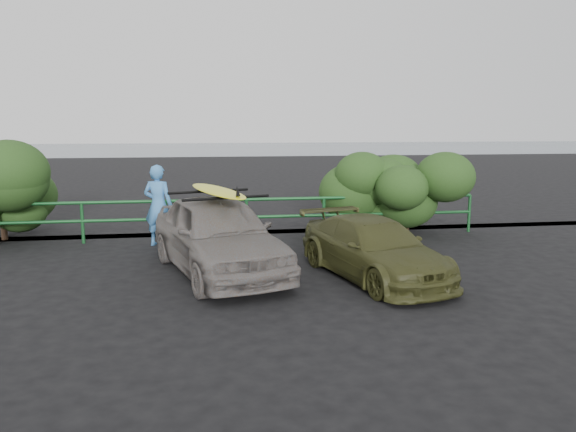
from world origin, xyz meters
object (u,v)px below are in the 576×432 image
guardrail (207,219)px  surfboard (217,191)px  sedan (218,235)px  man (158,205)px  olive_vehicle (374,249)px

guardrail → surfboard: surfboard is taller
guardrail → sedan: (0.20, -3.22, 0.24)m
surfboard → man: bearing=100.0°
guardrail → olive_vehicle: (3.10, -4.01, 0.04)m
olive_vehicle → surfboard: bearing=149.8°
sedan → man: man is taller
guardrail → olive_vehicle: olive_vehicle is taller
guardrail → sedan: sedan is taller
man → surfboard: man is taller
sedan → man: size_ratio=2.30×
man → surfboard: (1.34, -2.70, 0.65)m
sedan → man: 3.02m
guardrail → sedan: size_ratio=3.13×
olive_vehicle → guardrail: bearing=112.7°
guardrail → man: size_ratio=7.20×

